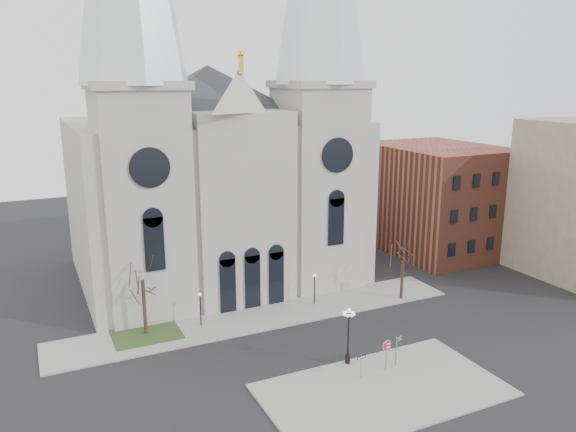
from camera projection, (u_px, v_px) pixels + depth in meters
name	position (u px, v px, depth m)	size (l,w,h in m)	color
ground	(316.00, 369.00, 44.88)	(160.00, 160.00, 0.00)	black
sidewalk_near	(383.00, 390.00, 41.73)	(18.00, 10.00, 0.14)	gray
sidewalk_far	(262.00, 317.00, 54.51)	(40.00, 6.00, 0.14)	gray
grass_patch	(146.00, 334.00, 50.80)	(6.00, 5.00, 0.18)	#31471E
cathedral	(218.00, 117.00, 60.49)	(33.00, 26.66, 54.00)	#A4A299
bg_building_brick	(436.00, 198.00, 74.98)	(14.00, 18.00, 14.00)	brown
tree_left	(142.00, 277.00, 49.48)	(3.20, 3.20, 7.50)	black
tree_right	(403.00, 259.00, 57.94)	(3.20, 3.20, 6.00)	black
ped_lamp_left	(200.00, 304.00, 51.91)	(0.32, 0.32, 3.26)	black
ped_lamp_right	(315.00, 284.00, 56.90)	(0.32, 0.32, 3.26)	black
stop_sign	(387.00, 349.00, 44.04)	(0.91, 0.24, 2.58)	slate
globe_lamp	(348.00, 329.00, 44.80)	(1.07, 1.07, 4.79)	black
one_way_sign	(361.00, 361.00, 43.07)	(0.84, 0.19, 1.94)	slate
street_name_sign	(397.00, 348.00, 44.93)	(0.73, 0.38, 2.48)	slate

